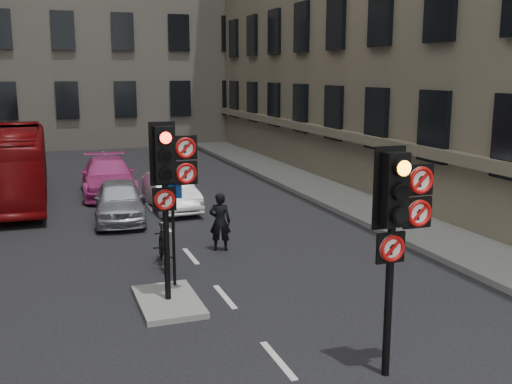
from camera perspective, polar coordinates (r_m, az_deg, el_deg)
pavement_right at (r=21.73m, az=9.91°, el=-0.91°), size 3.00×50.00×0.16m
centre_island at (r=12.49m, az=-8.36°, el=-10.27°), size 1.20×2.00×0.12m
signal_near at (r=9.11m, az=13.35°, el=-2.00°), size 0.91×0.40×3.58m
signal_far at (r=11.79m, az=-8.31°, el=1.79°), size 0.91×0.40×3.58m
car_silver at (r=19.42m, az=-12.88°, el=-0.79°), size 1.89×3.92×1.29m
car_white at (r=20.69m, az=-8.12°, el=0.04°), size 1.44×3.77×1.23m
car_pink at (r=23.67m, az=-13.90°, el=1.45°), size 2.21×4.90×1.39m
bus_red at (r=23.61m, az=-22.17°, el=2.46°), size 2.37×9.56×2.65m
motorcycle at (r=14.67m, az=-8.82°, el=-5.15°), size 0.58×1.70×1.01m
motorcyclist at (r=15.76m, az=-3.45°, el=-2.84°), size 0.66×0.55×1.56m
info_sign at (r=12.77m, az=-7.89°, el=-2.69°), size 0.38×0.15×2.23m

